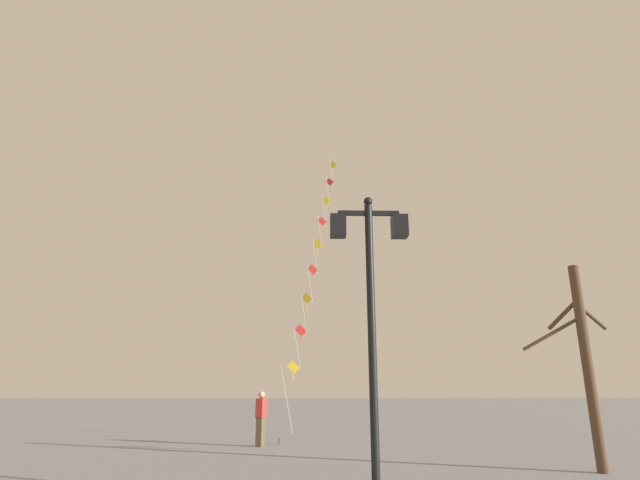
{
  "coord_description": "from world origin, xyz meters",
  "views": [
    {
      "loc": [
        0.47,
        -1.68,
        1.79
      ],
      "look_at": [
        0.87,
        14.49,
        6.58
      ],
      "focal_mm": 28.2,
      "sensor_mm": 36.0,
      "label": 1
    }
  ],
  "objects_px": {
    "kite_flyer": "(261,417)",
    "bare_tree": "(585,360)",
    "twin_lantern_lamp_post": "(370,283)",
    "kite_train": "(315,255)"
  },
  "relations": [
    {
      "from": "twin_lantern_lamp_post",
      "to": "kite_train",
      "type": "bearing_deg",
      "value": 92.92
    },
    {
      "from": "bare_tree",
      "to": "twin_lantern_lamp_post",
      "type": "bearing_deg",
      "value": -148.28
    },
    {
      "from": "kite_train",
      "to": "bare_tree",
      "type": "distance_m",
      "value": 13.91
    },
    {
      "from": "twin_lantern_lamp_post",
      "to": "kite_flyer",
      "type": "distance_m",
      "value": 9.59
    },
    {
      "from": "bare_tree",
      "to": "kite_flyer",
      "type": "bearing_deg",
      "value": 145.68
    },
    {
      "from": "kite_flyer",
      "to": "bare_tree",
      "type": "xyz_separation_m",
      "value": [
        8.04,
        -5.49,
        1.54
      ]
    },
    {
      "from": "twin_lantern_lamp_post",
      "to": "bare_tree",
      "type": "distance_m",
      "value": 6.49
    },
    {
      "from": "twin_lantern_lamp_post",
      "to": "kite_train",
      "type": "xyz_separation_m",
      "value": [
        -0.74,
        14.56,
        4.36
      ]
    },
    {
      "from": "kite_flyer",
      "to": "kite_train",
      "type": "bearing_deg",
      "value": -0.21
    },
    {
      "from": "twin_lantern_lamp_post",
      "to": "bare_tree",
      "type": "height_order",
      "value": "twin_lantern_lamp_post"
    }
  ]
}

